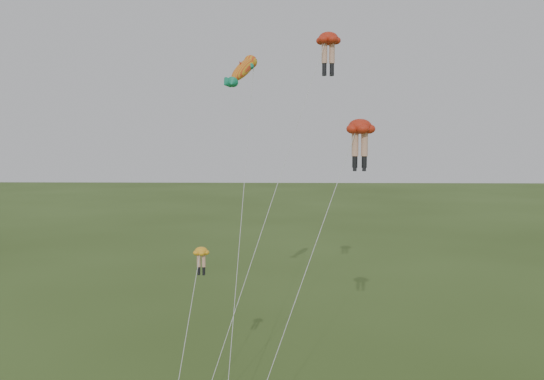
{
  "coord_description": "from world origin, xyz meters",
  "views": [
    {
      "loc": [
        2.34,
        -27.07,
        14.16
      ],
      "look_at": [
        1.52,
        6.0,
        11.12
      ],
      "focal_mm": 40.0,
      "sensor_mm": 36.0,
      "label": 1
    }
  ],
  "objects": [
    {
      "name": "legs_kite_red_high",
      "position": [
        4.78,
        10.76,
        19.59
      ],
      "size": [
        7.89,
        11.44,
        20.45
      ],
      "rotation": [
        0.0,
        0.0,
        0.2
      ],
      "color": "red",
      "rests_on": "ground"
    },
    {
      "name": "legs_kite_red_mid",
      "position": [
        6.0,
        4.0,
        14.19
      ],
      "size": [
        6.77,
        7.51,
        14.96
      ],
      "rotation": [
        0.0,
        0.0,
        -0.11
      ],
      "color": "red",
      "rests_on": "ground"
    },
    {
      "name": "legs_kite_yellow",
      "position": [
        -1.95,
        1.87,
        7.76
      ],
      "size": [
        1.46,
        6.03,
        8.64
      ],
      "rotation": [
        0.0,
        0.0,
        -0.09
      ],
      "color": "#FEAC20",
      "rests_on": "ground"
    },
    {
      "name": "fish_kite",
      "position": [
        -0.36,
        10.95,
        18.11
      ],
      "size": [
        2.24,
        13.67,
        19.4
      ],
      "rotation": [
        0.57,
        0.0,
        -0.52
      ],
      "color": "gold",
      "rests_on": "ground"
    }
  ]
}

